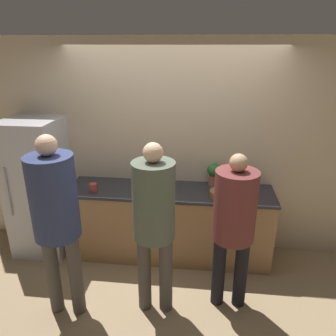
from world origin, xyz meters
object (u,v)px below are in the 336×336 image
at_px(person_left, 55,210).
at_px(person_right, 234,218).
at_px(cup_red, 93,188).
at_px(utensil_crock, 243,186).
at_px(person_center, 154,215).
at_px(potted_plant, 214,173).
at_px(refrigerator, 39,188).
at_px(fruit_bowl, 221,194).
at_px(bottle_clear, 164,177).
at_px(bottle_green, 171,185).

height_order(person_left, person_right, person_left).
xyz_separation_m(person_left, cup_red, (0.03, 0.89, -0.18)).
height_order(utensil_crock, cup_red, utensil_crock).
height_order(person_center, utensil_crock, person_center).
relative_size(person_right, utensil_crock, 5.60).
distance_m(person_right, potted_plant, 1.00).
xyz_separation_m(refrigerator, person_left, (0.70, -1.02, 0.28)).
bearing_deg(cup_red, fruit_bowl, 0.69).
bearing_deg(fruit_bowl, utensil_crock, 36.94).
xyz_separation_m(utensil_crock, bottle_clear, (-0.95, 0.17, -0.00)).
bearing_deg(fruit_bowl, person_center, -129.52).
bearing_deg(bottle_green, utensil_crock, 6.35).
xyz_separation_m(person_right, cup_red, (-1.56, 0.61, -0.04)).
bearing_deg(utensil_crock, person_left, -148.00).
relative_size(refrigerator, person_right, 1.05).
bearing_deg(fruit_bowl, person_left, -148.90).
height_order(person_center, potted_plant, person_center).
bearing_deg(person_right, refrigerator, 162.18).
height_order(refrigerator, person_right, refrigerator).
relative_size(bottle_green, potted_plant, 0.69).
bearing_deg(bottle_green, fruit_bowl, -9.99).
bearing_deg(bottle_green, bottle_clear, 114.25).
distance_m(person_left, bottle_green, 1.38).
height_order(person_left, fruit_bowl, person_left).
bearing_deg(utensil_crock, potted_plant, 154.71).
xyz_separation_m(person_center, utensil_crock, (0.90, 0.97, -0.10)).
height_order(person_left, utensil_crock, person_left).
relative_size(refrigerator, potted_plant, 6.28).
height_order(fruit_bowl, cup_red, fruit_bowl).
relative_size(fruit_bowl, potted_plant, 0.96).
distance_m(person_left, cup_red, 0.91).
bearing_deg(cup_red, bottle_clear, 26.40).
distance_m(person_left, bottle_clear, 1.52).
distance_m(person_right, utensil_crock, 0.84).
xyz_separation_m(utensil_crock, cup_red, (-1.73, -0.21, -0.01)).
bearing_deg(cup_red, person_left, -92.04).
relative_size(bottle_clear, cup_red, 1.57).
relative_size(refrigerator, person_center, 0.98).
height_order(bottle_green, potted_plant, potted_plant).
bearing_deg(refrigerator, person_center, -29.42).
height_order(bottle_clear, bottle_green, bottle_green).
xyz_separation_m(refrigerator, cup_red, (0.74, -0.13, 0.10)).
height_order(utensil_crock, bottle_clear, utensil_crock).
relative_size(person_right, fruit_bowl, 6.23).
bearing_deg(person_center, refrigerator, 150.58).
height_order(refrigerator, bottle_green, refrigerator).
bearing_deg(cup_red, refrigerator, 170.23).
relative_size(refrigerator, fruit_bowl, 6.53).
relative_size(bottle_clear, potted_plant, 0.59).
height_order(person_right, cup_red, person_right).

